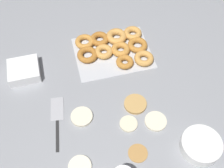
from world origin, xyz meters
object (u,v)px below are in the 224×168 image
pancake_0 (80,167)px  batter_bowl (201,145)px  pancake_3 (82,117)px  container_stack (24,71)px  donut_tray (115,47)px  pancake_2 (129,124)px  spatula (57,114)px  pancake_5 (135,104)px  pancake_1 (138,153)px  pancake_4 (156,121)px

pancake_0 → batter_bowl: 0.52m
pancake_3 → container_stack: 0.40m
donut_tray → container_stack: 0.49m
container_stack → pancake_0: bearing=108.7°
pancake_3 → batter_bowl: bearing=149.9°
pancake_2 → spatula: bearing=-22.8°
pancake_3 → batter_bowl: batter_bowl is taller
container_stack → spatula: (-0.13, 0.28, -0.02)m
pancake_0 → pancake_2: bearing=-150.8°
pancake_5 → spatula: (0.37, -0.04, -0.01)m
container_stack → pancake_3: bearing=126.3°
pancake_5 → donut_tray: size_ratio=0.27×
pancake_2 → donut_tray: bearing=-96.6°
pancake_0 → container_stack: 0.58m
pancake_1 → spatula: pancake_1 is taller
container_stack → batter_bowl: bearing=139.9°
pancake_4 → pancake_5: pancake_5 is taller
pancake_2 → batter_bowl: 0.32m
pancake_1 → spatula: bearing=-41.4°
pancake_4 → pancake_5: 0.13m
pancake_5 → donut_tray: (0.01, -0.36, 0.01)m
pancake_3 → pancake_5: bearing=-179.0°
pancake_2 → pancake_0: bearing=29.2°
donut_tray → batter_bowl: (-0.21, 0.64, 0.01)m
pancake_3 → batter_bowl: (-0.46, 0.27, 0.02)m
pancake_0 → pancake_1: same height
donut_tray → spatula: 0.49m
pancake_5 → container_stack: size_ratio=0.70×
donut_tray → spatula: (0.36, 0.33, -0.02)m
pancake_0 → container_stack: (0.18, -0.55, 0.02)m
pancake_0 → donut_tray: size_ratio=0.24×
donut_tray → batter_bowl: size_ratio=2.33×
pancake_4 → container_stack: container_stack is taller
pancake_4 → donut_tray: size_ratio=0.25×
pancake_4 → donut_tray: (0.07, -0.47, 0.01)m
pancake_0 → pancake_1: 0.25m
pancake_0 → pancake_4: (-0.37, -0.12, 0.00)m
pancake_1 → pancake_4: (-0.12, -0.12, 0.00)m
pancake_3 → pancake_0: bearing=77.4°
pancake_0 → pancake_2: size_ratio=1.18×
donut_tray → container_stack: container_stack is taller
batter_bowl → spatula: bearing=-28.6°
pancake_2 → container_stack: container_stack is taller
pancake_2 → donut_tray: 0.46m
pancake_0 → pancake_1: size_ratio=1.15×
donut_tray → container_stack: size_ratio=2.63×
spatula → pancake_0: bearing=-160.4°
batter_bowl → container_stack: bearing=-40.1°
container_stack → pancake_2: bearing=136.9°
pancake_2 → pancake_5: (-0.06, -0.09, 0.00)m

